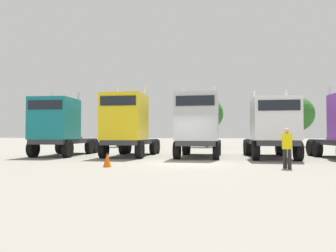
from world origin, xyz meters
TOP-DOWN VIEW (x-y plane):
  - ground at (0.00, 0.00)m, footprint 200.00×200.00m
  - semi_truck_teal at (-8.62, 3.54)m, footprint 2.96×6.27m
  - semi_truck_yellow at (-4.05, 3.59)m, footprint 2.63×6.17m
  - semi_truck_silver at (0.36, 3.55)m, footprint 2.59×6.14m
  - semi_truck_white at (4.64, 3.64)m, footprint 2.73×6.40m
  - visitor_in_hivis at (4.45, -1.68)m, footprint 0.54×0.54m
  - traffic_cone_near at (-3.08, -2.31)m, footprint 0.36×0.36m
  - oak_far_left at (-10.00, 19.04)m, footprint 3.77×3.77m
  - oak_far_centre at (-0.03, 20.12)m, footprint 3.69×3.69m
  - oak_far_right at (10.17, 23.35)m, footprint 4.02×4.02m

SIDE VIEW (x-z plane):
  - ground at x=0.00m, z-range 0.00..0.00m
  - traffic_cone_near at x=-3.08m, z-range 0.00..0.62m
  - visitor_in_hivis at x=4.45m, z-range 0.13..1.80m
  - semi_truck_white at x=4.64m, z-range -0.21..3.83m
  - semi_truck_teal at x=-8.62m, z-range -0.20..4.08m
  - semi_truck_silver at x=0.36m, z-range -0.24..4.13m
  - semi_truck_yellow at x=-4.05m, z-range -0.21..4.24m
  - oak_far_centre at x=-0.03m, z-range 0.92..6.48m
  - oak_far_right at x=10.17m, z-range 0.88..6.68m
  - oak_far_left at x=-10.00m, z-range 1.23..7.51m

